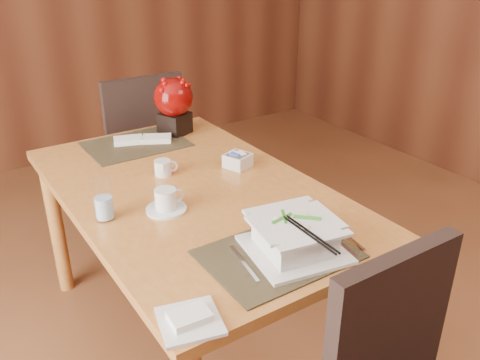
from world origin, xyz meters
TOP-DOWN VIEW (x-y plane):
  - dining_table at (0.00, 0.60)m, footprint 0.90×1.50m
  - placemat_near at (0.00, 0.05)m, footprint 0.45×0.33m
  - placemat_far at (0.00, 1.15)m, footprint 0.45×0.33m
  - soup_setting at (0.05, 0.03)m, footprint 0.32×0.32m
  - coffee_cup at (-0.16, 0.50)m, footprint 0.15×0.15m
  - water_glass at (-0.36, 0.56)m, footprint 0.07×0.07m
  - creamer_jug at (-0.04, 0.77)m, footprint 0.11×0.11m
  - sugar_caddy at (0.26, 0.67)m, footprint 0.12×0.12m
  - berry_decor at (0.23, 1.19)m, footprint 0.19×0.19m
  - napkins_far at (0.05, 1.15)m, footprint 0.28×0.20m
  - bread_plate at (-0.37, -0.07)m, footprint 0.19×0.19m
  - far_chair at (0.19, 1.59)m, footprint 0.48×0.48m

SIDE VIEW (x-z plane):
  - far_chair at x=0.19m, z-range 0.06..1.04m
  - dining_table at x=0.00m, z-range 0.28..1.03m
  - placemat_near at x=0.00m, z-range 0.75..0.76m
  - placemat_far at x=0.00m, z-range 0.75..0.76m
  - bread_plate at x=-0.37m, z-range 0.75..0.76m
  - napkins_far at x=0.05m, z-range 0.76..0.78m
  - sugar_caddy at x=0.26m, z-range 0.75..0.81m
  - creamer_jug at x=-0.04m, z-range 0.75..0.81m
  - coffee_cup at x=-0.16m, z-range 0.74..0.83m
  - soup_setting at x=0.05m, z-range 0.75..0.86m
  - water_glass at x=-0.36m, z-range 0.75..0.90m
  - berry_decor at x=0.23m, z-range 0.77..1.05m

